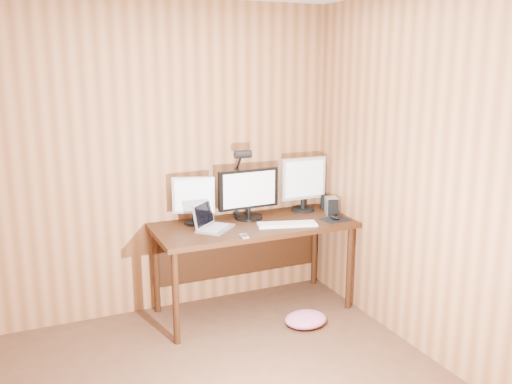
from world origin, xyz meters
TOP-DOWN VIEW (x-y plane):
  - room_shell at (0.00, 0.00)m, footprint 4.00×4.00m
  - desk at (0.93, 1.70)m, footprint 1.60×0.70m
  - monitor_center at (0.95, 1.78)m, footprint 0.53×0.23m
  - monitor_left at (0.49, 1.81)m, footprint 0.33×0.16m
  - monitor_right at (1.49, 1.82)m, footprint 0.42×0.20m
  - laptop at (0.56, 1.63)m, footprint 0.37×0.37m
  - keyboard at (1.15, 1.46)m, footprint 0.49×0.26m
  - mousepad at (1.59, 1.46)m, footprint 0.23×0.20m
  - mouse at (1.59, 1.46)m, footprint 0.10×0.12m
  - hard_drive at (1.64, 1.60)m, footprint 0.13×0.16m
  - phone at (0.72, 1.33)m, footprint 0.06×0.10m
  - speaker at (1.68, 1.80)m, footprint 0.05×0.05m
  - desk_lamp at (0.91, 1.86)m, footprint 0.14×0.20m
  - fabric_pile at (1.19, 1.20)m, footprint 0.36×0.31m

SIDE VIEW (x-z plane):
  - fabric_pile at x=1.19m, z-range 0.00..0.11m
  - desk at x=0.93m, z-range 0.25..1.00m
  - mousepad at x=1.59m, z-range 0.75..0.75m
  - phone at x=0.72m, z-range 0.75..0.76m
  - keyboard at x=1.15m, z-range 0.75..0.77m
  - mouse at x=1.59m, z-range 0.75..0.79m
  - laptop at x=0.56m, z-range 0.70..0.91m
  - speaker at x=1.68m, z-range 0.75..0.88m
  - hard_drive at x=1.64m, z-range 0.75..0.90m
  - monitor_left at x=0.49m, z-range 0.76..1.15m
  - monitor_center at x=0.95m, z-range 0.76..1.17m
  - monitor_right at x=1.49m, z-range 0.77..1.24m
  - desk_lamp at x=0.91m, z-range 0.82..1.43m
  - room_shell at x=0.00m, z-range -0.75..3.25m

